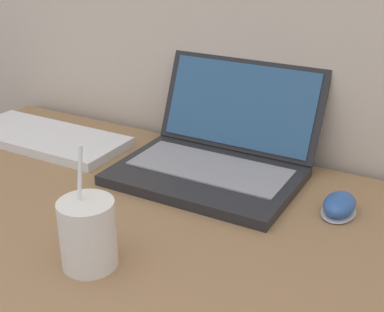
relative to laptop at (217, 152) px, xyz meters
name	(u,v)px	position (x,y,z in m)	size (l,w,h in m)	color
laptop	(217,152)	(0.00, 0.00, 0.00)	(0.35, 0.32, 0.20)	#232326
drink_cup	(88,233)	(-0.02, -0.37, 0.01)	(0.08, 0.08, 0.18)	silver
computer_mouse	(339,206)	(0.26, -0.05, -0.03)	(0.06, 0.09, 0.04)	#B2B2B7
external_keyboard	(45,138)	(-0.41, -0.05, -0.03)	(0.38, 0.16, 0.02)	silver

